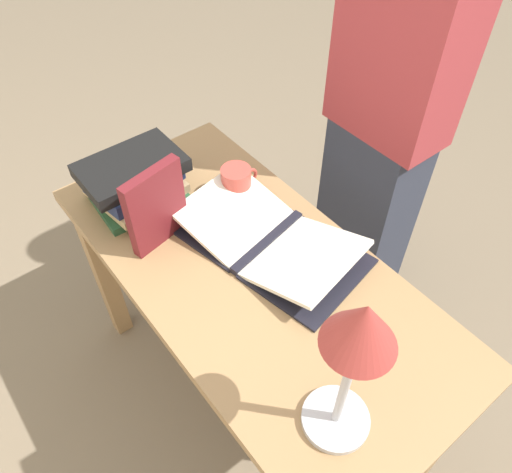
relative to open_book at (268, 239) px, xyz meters
name	(u,v)px	position (x,y,z in m)	size (l,w,h in m)	color
ground_plane	(252,392)	(-0.04, 0.09, -0.75)	(12.00, 12.00, 0.00)	#70604C
reading_desk	(251,296)	(-0.04, 0.09, -0.15)	(1.20, 0.57, 0.73)	#937047
open_book	(268,239)	(0.00, 0.00, 0.00)	(0.56, 0.38, 0.07)	black
book_stack_tall	(134,181)	(0.38, 0.18, 0.05)	(0.24, 0.28, 0.14)	#234C2D
book_standing_upright	(156,207)	(0.20, 0.21, 0.09)	(0.06, 0.18, 0.23)	maroon
reading_lamp	(357,346)	(-0.46, 0.20, 0.28)	(0.14, 0.14, 0.41)	#ADADB2
coffee_mug	(237,183)	(0.20, -0.05, 0.03)	(0.09, 0.12, 0.10)	#B74238
person_reader	(386,121)	(0.10, -0.55, 0.08)	(0.36, 0.22, 1.68)	#2D3342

